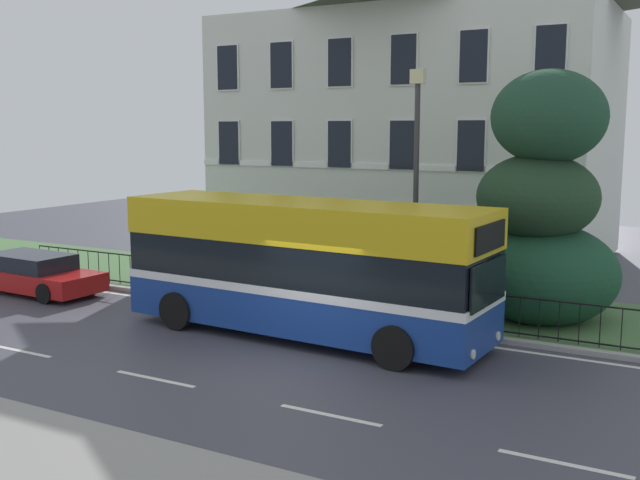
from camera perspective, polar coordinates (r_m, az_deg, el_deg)
ground_plane at (r=16.70m, az=-0.86°, el=-8.97°), size 60.00×56.00×0.18m
georgian_townhouse at (r=29.85m, az=7.50°, el=9.30°), size 14.46×8.96×10.58m
iron_verge_railing at (r=20.87m, az=-3.33°, el=-3.60°), size 18.94×0.04×0.97m
evergreen_tree at (r=19.87m, az=16.64°, el=1.64°), size 3.87×3.87×6.52m
single_decker_bus at (r=17.95m, az=-1.24°, el=-2.01°), size 9.31×3.01×3.28m
parked_hatchback_00 at (r=24.50m, az=-20.95°, el=-2.42°), size 4.45×2.00×1.19m
street_lamp_post at (r=19.54m, az=7.35°, el=4.89°), size 0.36×0.24×6.37m
litter_bin at (r=22.84m, az=-7.50°, el=-2.41°), size 0.56×0.56×1.14m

